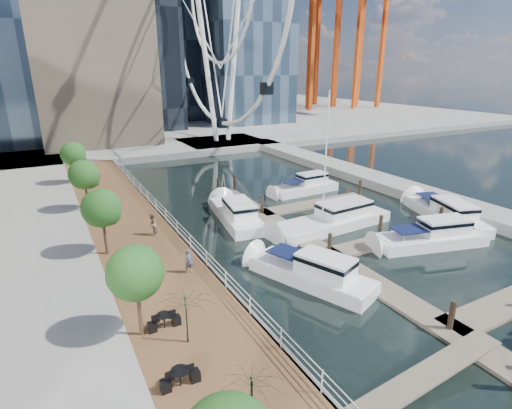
{
  "coord_description": "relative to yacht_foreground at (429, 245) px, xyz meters",
  "views": [
    {
      "loc": [
        -14.22,
        -12.65,
        13.0
      ],
      "look_at": [
        -0.27,
        13.13,
        3.0
      ],
      "focal_mm": 28.0,
      "sensor_mm": 36.0,
      "label": 1
    }
  ],
  "objects": [
    {
      "name": "ground",
      "position": [
        -11.08,
        -5.79,
        0.0
      ],
      "size": [
        520.0,
        520.0,
        0.0
      ],
      "primitive_type": "plane",
      "color": "black",
      "rests_on": "ground"
    },
    {
      "name": "boardwalk",
      "position": [
        -20.08,
        9.21,
        0.5
      ],
      "size": [
        6.0,
        60.0,
        1.0
      ],
      "primitive_type": "cube",
      "color": "brown",
      "rests_on": "ground"
    },
    {
      "name": "seawall",
      "position": [
        -17.08,
        9.21,
        0.5
      ],
      "size": [
        0.25,
        60.0,
        1.0
      ],
      "primitive_type": "cube",
      "color": "#595954",
      "rests_on": "ground"
    },
    {
      "name": "land_far",
      "position": [
        -11.08,
        96.21,
        0.5
      ],
      "size": [
        200.0,
        114.0,
        1.0
      ],
      "primitive_type": "cube",
      "color": "gray",
      "rests_on": "ground"
    },
    {
      "name": "breakwater",
      "position": [
        8.92,
        14.21,
        0.5
      ],
      "size": [
        4.0,
        60.0,
        1.0
      ],
      "primitive_type": "cube",
      "color": "gray",
      "rests_on": "ground"
    },
    {
      "name": "pier",
      "position": [
        2.92,
        46.21,
        0.5
      ],
      "size": [
        14.0,
        12.0,
        1.0
      ],
      "primitive_type": "cube",
      "color": "gray",
      "rests_on": "ground"
    },
    {
      "name": "railing",
      "position": [
        -17.18,
        9.21,
        1.52
      ],
      "size": [
        0.1,
        60.0,
        1.05
      ],
      "primitive_type": null,
      "color": "white",
      "rests_on": "boardwalk"
    },
    {
      "name": "floating_docks",
      "position": [
        -3.12,
        4.19,
        0.49
      ],
      "size": [
        16.0,
        34.0,
        2.6
      ],
      "color": "#6D6051",
      "rests_on": "ground"
    },
    {
      "name": "port_cranes",
      "position": [
        56.58,
        89.88,
        20.0
      ],
      "size": [
        40.0,
        52.0,
        38.0
      ],
      "color": "#D84C14",
      "rests_on": "ground"
    },
    {
      "name": "street_trees",
      "position": [
        -22.48,
        8.21,
        4.29
      ],
      "size": [
        2.6,
        42.6,
        4.6
      ],
      "color": "#3F2B1C",
      "rests_on": "ground"
    },
    {
      "name": "yacht_foreground",
      "position": [
        0.0,
        0.0,
        0.0
      ],
      "size": [
        9.84,
        4.9,
        2.15
      ],
      "primitive_type": null,
      "rotation": [
        0.0,
        0.0,
        1.31
      ],
      "color": "white",
      "rests_on": "ground"
    },
    {
      "name": "pedestrian_near",
      "position": [
        -18.43,
        2.96,
        1.78
      ],
      "size": [
        0.62,
        0.46,
        1.55
      ],
      "primitive_type": "imported",
      "rotation": [
        0.0,
        0.0,
        0.17
      ],
      "color": "slate",
      "rests_on": "boardwalk"
    },
    {
      "name": "pedestrian_mid",
      "position": [
        -18.89,
        9.87,
        1.87
      ],
      "size": [
        0.99,
        1.07,
        1.75
      ],
      "primitive_type": "imported",
      "rotation": [
        0.0,
        0.0,
        -2.08
      ],
      "color": "#7C6955",
      "rests_on": "boardwalk"
    },
    {
      "name": "pedestrian_far",
      "position": [
        -20.64,
        26.35,
        1.92
      ],
      "size": [
        1.16,
        0.94,
        1.84
      ],
      "primitive_type": "imported",
      "rotation": [
        0.0,
        0.0,
        2.61
      ],
      "color": "#343A42",
      "rests_on": "boardwalk"
    },
    {
      "name": "moored_yachts",
      "position": [
        -4.16,
        5.89,
        0.0
      ],
      "size": [
        23.09,
        29.51,
        11.5
      ],
      "color": "white",
      "rests_on": "ground"
    },
    {
      "name": "cafe_seating",
      "position": [
        -21.08,
        -7.68,
        2.13
      ],
      "size": [
        5.11,
        13.76,
        2.49
      ],
      "color": "#0F3815",
      "rests_on": "ground"
    }
  ]
}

